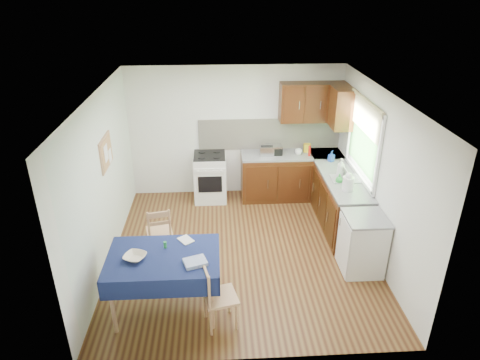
{
  "coord_description": "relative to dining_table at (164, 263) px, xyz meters",
  "views": [
    {
      "loc": [
        -0.36,
        -5.58,
        3.92
      ],
      "look_at": [
        -0.02,
        0.22,
        1.14
      ],
      "focal_mm": 32.0,
      "sensor_mm": 36.0,
      "label": 1
    }
  ],
  "objects": [
    {
      "name": "chair_near",
      "position": [
        0.64,
        -0.3,
        -0.26
      ],
      "size": [
        0.47,
        0.47,
        0.88
      ],
      "rotation": [
        0.0,
        0.0,
        1.81
      ],
      "color": "tan",
      "rests_on": "ground"
    },
    {
      "name": "ceiling",
      "position": [
        1.05,
        1.24,
        1.77
      ],
      "size": [
        4.0,
        4.2,
        0.02
      ],
      "primitive_type": "cube",
      "color": "white",
      "rests_on": "wall_back"
    },
    {
      "name": "tea_towel",
      "position": [
        0.4,
        -0.18,
        0.13
      ],
      "size": [
        0.31,
        0.28,
        0.05
      ],
      "primitive_type": "cube",
      "rotation": [
        0.0,
        0.0,
        0.33
      ],
      "color": "navy",
      "rests_on": "dining_table"
    },
    {
      "name": "wall_back",
      "position": [
        1.05,
        3.34,
        0.52
      ],
      "size": [
        4.0,
        0.02,
        2.5
      ],
      "primitive_type": "cube",
      "color": "silver",
      "rests_on": "ground"
    },
    {
      "name": "corkboard",
      "position": [
        -0.92,
        1.54,
        0.87
      ],
      "size": [
        0.04,
        0.62,
        0.47
      ],
      "color": "tan",
      "rests_on": "wall_left"
    },
    {
      "name": "wall_right",
      "position": [
        3.05,
        1.24,
        0.52
      ],
      "size": [
        0.02,
        4.2,
        2.5
      ],
      "primitive_type": "cube",
      "color": "silver",
      "rests_on": "ground"
    },
    {
      "name": "upper_cabinets",
      "position": [
        2.57,
        3.04,
        1.12
      ],
      "size": [
        1.2,
        0.85,
        0.7
      ],
      "color": "black",
      "rests_on": "wall_back"
    },
    {
      "name": "spice_jar",
      "position": [
        0.01,
        0.18,
        0.15
      ],
      "size": [
        0.04,
        0.04,
        0.09
      ],
      "primitive_type": "cylinder",
      "color": "#238039",
      "rests_on": "dining_table"
    },
    {
      "name": "wall_left",
      "position": [
        -0.95,
        1.24,
        0.52
      ],
      "size": [
        0.02,
        4.2,
        2.5
      ],
      "primitive_type": "cube",
      "color": "silver",
      "rests_on": "ground"
    },
    {
      "name": "base_cabinets",
      "position": [
        2.41,
        2.49,
        -0.3
      ],
      "size": [
        1.9,
        2.3,
        0.86
      ],
      "color": "black",
      "rests_on": "ground"
    },
    {
      "name": "wall_front",
      "position": [
        1.05,
        -0.86,
        0.52
      ],
      "size": [
        4.0,
        0.02,
        2.5
      ],
      "primitive_type": "cube",
      "color": "silver",
      "rests_on": "ground"
    },
    {
      "name": "sauce_bottle",
      "position": [
        2.4,
        2.91,
        0.27
      ],
      "size": [
        0.04,
        0.04,
        0.2
      ],
      "primitive_type": "cylinder",
      "color": "red",
      "rests_on": "worktop_back"
    },
    {
      "name": "dining_table",
      "position": [
        0.0,
        0.0,
        0.0
      ],
      "size": [
        1.38,
        0.93,
        0.83
      ],
      "rotation": [
        0.0,
        0.0,
        -0.33
      ],
      "color": "#0D1236",
      "rests_on": "ground"
    },
    {
      "name": "worktop_back",
      "position": [
        2.1,
        3.04,
        0.15
      ],
      "size": [
        1.9,
        0.6,
        0.04
      ],
      "primitive_type": "cube",
      "color": "slate",
      "rests_on": "base_cabinets"
    },
    {
      "name": "window",
      "position": [
        3.02,
        1.94,
        0.92
      ],
      "size": [
        0.04,
        1.48,
        1.26
      ],
      "color": "#2C5E26",
      "rests_on": "wall_right"
    },
    {
      "name": "soap_bottle_a",
      "position": [
        2.71,
        1.96,
        0.34
      ],
      "size": [
        0.14,
        0.15,
        0.33
      ],
      "primitive_type": "imported",
      "rotation": [
        0.0,
        0.0,
        0.15
      ],
      "color": "white",
      "rests_on": "worktop_right"
    },
    {
      "name": "soap_bottle_b",
      "position": [
        2.74,
        2.64,
        0.27
      ],
      "size": [
        0.12,
        0.12,
        0.2
      ],
      "primitive_type": "imported",
      "rotation": [
        0.0,
        0.0,
        2.19
      ],
      "color": "#1E47B1",
      "rests_on": "worktop_right"
    },
    {
      "name": "kettle",
      "position": [
        2.71,
        1.49,
        0.3
      ],
      "size": [
        0.18,
        0.18,
        0.3
      ],
      "color": "white",
      "rests_on": "worktop_right"
    },
    {
      "name": "worktop_corner",
      "position": [
        2.75,
        3.04,
        0.15
      ],
      "size": [
        0.6,
        0.6,
        0.04
      ],
      "primitive_type": "cube",
      "color": "slate",
      "rests_on": "base_cabinets"
    },
    {
      "name": "chair_far",
      "position": [
        -0.21,
        1.2,
        -0.28
      ],
      "size": [
        0.45,
        0.45,
        0.85
      ],
      "rotation": [
        0.0,
        0.0,
        3.35
      ],
      "color": "tan",
      "rests_on": "ground"
    },
    {
      "name": "yellow_packet",
      "position": [
        2.39,
        3.11,
        0.25
      ],
      "size": [
        0.14,
        0.11,
        0.16
      ],
      "primitive_type": "cube",
      "rotation": [
        0.0,
        0.0,
        -0.25
      ],
      "color": "gold",
      "rests_on": "worktop_back"
    },
    {
      "name": "dish_rack",
      "position": [
        2.78,
        1.87,
        0.2
      ],
      "size": [
        0.45,
        0.34,
        0.21
      ],
      "rotation": [
        0.0,
        0.0,
        -0.11
      ],
      "color": "#949499",
      "rests_on": "worktop_right"
    },
    {
      "name": "floor",
      "position": [
        1.05,
        1.24,
        -0.73
      ],
      "size": [
        4.2,
        4.2,
        0.0
      ],
      "primitive_type": "plane",
      "color": "#442312",
      "rests_on": "ground"
    },
    {
      "name": "toaster",
      "position": [
        1.61,
        2.98,
        0.26
      ],
      "size": [
        0.26,
        0.16,
        0.2
      ],
      "rotation": [
        0.0,
        0.0,
        0.2
      ],
      "color": "silver",
      "rests_on": "worktop_back"
    },
    {
      "name": "fridge",
      "position": [
        2.75,
        0.69,
        -0.29
      ],
      "size": [
        0.58,
        0.6,
        0.89
      ],
      "color": "white",
      "rests_on": "ground"
    },
    {
      "name": "worktop_right",
      "position": [
        2.75,
        1.89,
        0.15
      ],
      "size": [
        0.6,
        1.7,
        0.04
      ],
      "primitive_type": "cube",
      "color": "slate",
      "rests_on": "base_cabinets"
    },
    {
      "name": "sandwich_press",
      "position": [
        1.76,
        3.05,
        0.25
      ],
      "size": [
        0.29,
        0.25,
        0.17
      ],
      "rotation": [
        0.0,
        0.0,
        0.12
      ],
      "color": "black",
      "rests_on": "worktop_back"
    },
    {
      "name": "stove",
      "position": [
        0.55,
        3.03,
        -0.27
      ],
      "size": [
        0.6,
        0.61,
        0.92
      ],
      "color": "white",
      "rests_on": "ground"
    },
    {
      "name": "splashback",
      "position": [
        1.7,
        3.32,
        0.47
      ],
      "size": [
        2.7,
        0.02,
        0.6
      ],
      "primitive_type": "cube",
      "color": "beige",
      "rests_on": "wall_back"
    },
    {
      "name": "soap_bottle_c",
      "position": [
        2.64,
        1.75,
        0.25
      ],
      "size": [
        0.14,
        0.14,
        0.15
      ],
      "primitive_type": "imported",
      "rotation": [
        0.0,
        0.0,
        3.38
      ],
      "color": "green",
      "rests_on": "worktop_right"
    },
    {
      "name": "book",
      "position": [
        0.2,
        0.28,
        0.11
      ],
      "size": [
        0.24,
        0.25,
        0.02
      ],
      "primitive_type": "imported",
      "rotation": [
        0.0,
        0.0,
        0.63
      ],
      "color": "white",
      "rests_on": "dining_table"
    },
    {
      "name": "cup",
      "position": [
        2.21,
        2.99,
        0.22
      ],
      "size": [
        0.17,
        0.17,
        0.1
      ],
      "primitive_type": "imported",
      "rotation": [
        0.0,
        0.0,
        -0.4
      ],
      "color": "white",
      "rests_on": "worktop_back"
    },
    {
      "name": "plate_bowl",
      "position": [
        -0.33,
        -0.05,
        0.14
      ],
      "size": [
        0.33,
        0.33,
        0.06
      ],
      "primitive_type": "imported",
      "rotation": [
        0.0,
        0.0,
        -0.38
      ],
      "color": "beige",
      "rests_on": "dining_table"
    }
  ]
}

